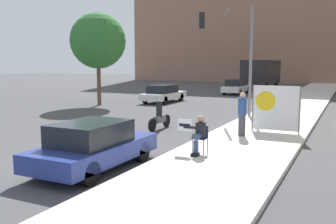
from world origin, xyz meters
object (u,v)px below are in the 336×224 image
Objects in this scene: protest_banner at (275,108)px; motorcycle_on_road at (159,117)px; street_tree_near_curb at (98,41)px; city_bus_on_road at (262,72)px; traffic_light_pole at (233,43)px; parked_car_curbside at (93,145)px; seated_protester at (199,133)px; jogger_on_sidewalk at (242,114)px; car_on_road_nearest at (163,93)px; car_on_road_midblock at (236,87)px.

motorcycle_on_road is at bearing -172.94° from protest_banner.
city_bus_on_road is at bearing 74.69° from street_tree_near_curb.
traffic_light_pole is 10.88m from street_tree_near_curb.
seated_protester is at bearing 47.74° from parked_car_curbside.
protest_banner is 8.29m from parked_car_curbside.
jogger_on_sidewalk is 14.78m from car_on_road_nearest.
seated_protester is 3.57m from jogger_on_sidewalk.
seated_protester is 0.29× the size of parked_car_curbside.
seated_protester is at bearing -59.28° from car_on_road_nearest.
protest_banner is at bearing -76.80° from city_bus_on_road.
protest_banner is at bearing -24.83° from street_tree_near_curb.
seated_protester is at bearing -80.92° from city_bus_on_road.
jogger_on_sidewalk is 0.30× the size of traffic_light_pole.
motorcycle_on_road is (-5.13, -0.64, -0.63)m from protest_banner.
parked_car_curbside reaches higher than car_on_road_nearest.
jogger_on_sidewalk reaches higher than seated_protester.
street_tree_near_curb reaches higher than seated_protester.
parked_car_curbside is (-2.74, -6.05, -0.36)m from jogger_on_sidewalk.
car_on_road_nearest is (-7.28, 5.96, -3.43)m from traffic_light_pole.
seated_protester is at bearing -42.46° from street_tree_near_curb.
protest_banner reaches higher than jogger_on_sidewalk.
motorcycle_on_road is at bearing 132.35° from seated_protester.
parked_car_curbside is 0.89× the size of car_on_road_nearest.
car_on_road_midblock is at bearing 104.97° from seated_protester.
car_on_road_midblock is (2.92, 10.21, 0.04)m from car_on_road_nearest.
car_on_road_midblock is 2.25× the size of motorcycle_on_road.
traffic_light_pole reaches higher than protest_banner.
jogger_on_sidewalk is 4.17m from motorcycle_on_road.
motorcycle_on_road is (2.02, -31.13, -1.37)m from city_bus_on_road.
jogger_on_sidewalk reaches higher than car_on_road_nearest.
jogger_on_sidewalk reaches higher than car_on_road_midblock.
car_on_road_nearest is 0.43× the size of city_bus_on_road.
motorcycle_on_road is 0.31× the size of street_tree_near_curb.
parked_car_curbside is at bearing -54.01° from street_tree_near_curb.
car_on_road_midblock is at bearing 105.11° from traffic_light_pole.
city_bus_on_road is at bearing 88.13° from car_on_road_midblock.
car_on_road_midblock is at bearing -77.24° from jogger_on_sidewalk.
street_tree_near_curb is (-6.60, -24.13, 2.71)m from city_bus_on_road.
jogger_on_sidewalk is 22.59m from car_on_road_midblock.
seated_protester is 25.88m from car_on_road_midblock.
jogger_on_sidewalk is at bearing -50.73° from car_on_road_nearest.
traffic_light_pole is 0.89× the size of street_tree_near_curb.
car_on_road_midblock is at bearing 74.05° from car_on_road_nearest.
seated_protester is 0.61× the size of motorcycle_on_road.
motorcycle_on_road is at bearing 101.29° from parked_car_curbside.
motorcycle_on_road is at bearing -63.91° from car_on_road_nearest.
protest_banner is 0.97× the size of motorcycle_on_road.
traffic_light_pole reaches higher than jogger_on_sidewalk.
protest_banner is at bearing -53.20° from traffic_light_pole.
city_bus_on_road is (-3.37, 37.85, 1.23)m from parked_car_curbside.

